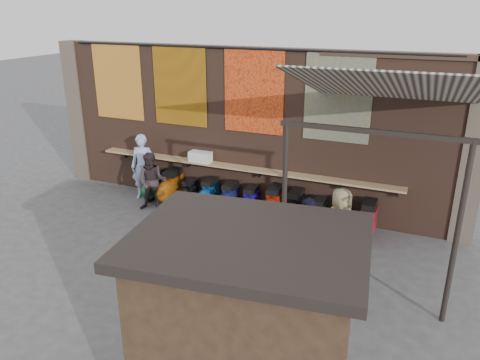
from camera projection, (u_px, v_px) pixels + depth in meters
The scene contains 36 objects.
ground at pixel (197, 248), 10.07m from camera, with size 70.00×70.00×0.00m, color #474749.
brick_wall at pixel (245, 129), 11.70m from camera, with size 10.00×0.40×4.00m, color brown.
pier_left at pixel (80, 112), 13.61m from camera, with size 0.50×0.50×4.00m, color #4C4238.
pier_right at pixel (474, 153), 9.80m from camera, with size 0.50×0.50×4.00m, color #4C4238.
eating_counter at pixel (239, 168), 11.70m from camera, with size 8.00×0.32×0.05m, color #9E7A51.
shelf_box at pixel (200, 157), 12.01m from camera, with size 0.58×0.28×0.27m, color white.
tapestry_redgold at pixel (118, 82), 12.48m from camera, with size 1.50×0.02×2.00m, color maroon.
tapestry_sun at pixel (180, 86), 11.79m from camera, with size 1.50×0.02×2.00m, color orange.
tapestry_orange at pixel (254, 91), 11.05m from camera, with size 1.50×0.02×2.00m, color #E5541C.
tapestry_multi at pixel (338, 97), 10.32m from camera, with size 1.50×0.02×2.00m, color #22547D.
hang_rail at pixel (242, 48), 10.81m from camera, with size 0.06×0.06×9.50m, color black.
scooter_stool_0 at pixel (155, 185), 12.56m from camera, with size 0.35×0.78×0.74m, color #105123, non-canonical shape.
scooter_stool_1 at pixel (171, 186), 12.35m from camera, with size 0.40×0.89×0.85m, color #8D460C, non-canonical shape.
scooter_stool_2 at pixel (189, 193), 12.17m from camera, with size 0.32×0.71×0.67m, color black, non-canonical shape.
scooter_stool_3 at pixel (209, 194), 11.96m from camera, with size 0.36×0.80×0.76m, color navy, non-canonical shape.
scooter_stool_4 at pixel (229, 198), 11.70m from camera, with size 0.36×0.80×0.76m, color navy, non-canonical shape.
scooter_stool_5 at pixel (250, 202), 11.55m from camera, with size 0.34×0.76×0.72m, color #1B0D97, non-canonical shape.
scooter_stool_6 at pixel (274, 204), 11.23m from camera, with size 0.40×0.89×0.85m, color #A1200C, non-canonical shape.
scooter_stool_7 at pixel (294, 208), 11.09m from camera, with size 0.38×0.85×0.81m, color black, non-canonical shape.
scooter_stool_8 at pixel (319, 214), 10.90m from camera, with size 0.33×0.73×0.70m, color #0E6319, non-canonical shape.
scooter_stool_9 at pixel (342, 217), 10.64m from camera, with size 0.37×0.82×0.78m, color #1A6A62, non-canonical shape.
scooter_stool_10 at pixel (368, 220), 10.43m from camera, with size 0.39×0.87×0.82m, color maroon, non-canonical shape.
diner_left at pixel (143, 167), 12.44m from camera, with size 0.64×0.42×1.76m, color #A0B1E9.
diner_right at pixel (152, 182), 11.75m from camera, with size 0.73×0.57×1.51m, color #2F2428.
shopper_navy at pixel (308, 241), 8.56m from camera, with size 1.01×0.42×1.72m, color black.
shopper_grey at pixel (325, 262), 7.95m from camera, with size 1.04×0.60×1.61m, color #505054.
shopper_tan at pixel (340, 223), 9.52m from camera, with size 0.73×0.48×1.50m, color #91895C.
market_stall at pixel (248, 338), 5.49m from camera, with size 2.28×1.71×2.46m, color black.
stall_roof at pixel (249, 240), 5.04m from camera, with size 2.55×1.96×0.12m, color black.
stall_sign at pixel (266, 260), 6.09m from camera, with size 1.20×0.04×0.50m, color gold.
stall_shelf at pixel (265, 317), 6.40m from camera, with size 1.89×0.10×0.06m, color #473321.
awning_canvas at pixel (389, 86), 8.33m from camera, with size 3.20×3.40×0.03m, color beige.
awning_ledger at pixel (400, 55), 9.56m from camera, with size 3.30×0.08×0.12m, color #33261C.
awning_header at pixel (374, 132), 7.20m from camera, with size 3.00×0.08×0.08m, color black.
awning_post_left at pixel (284, 208), 8.24m from camera, with size 0.09×0.09×3.10m, color black.
awning_post_right at pixel (457, 237), 7.22m from camera, with size 0.09×0.09×3.10m, color black.
Camera 1 is at (4.34, -7.85, 4.89)m, focal length 35.00 mm.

